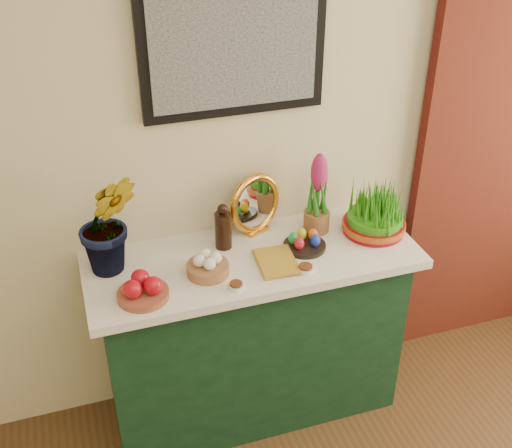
{
  "coord_description": "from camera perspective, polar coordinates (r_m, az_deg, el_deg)",
  "views": [
    {
      "loc": [
        -0.74,
        -0.11,
        2.42
      ],
      "look_at": [
        -0.07,
        1.95,
        1.07
      ],
      "focal_mm": 45.0,
      "sensor_mm": 36.0,
      "label": 1
    }
  ],
  "objects": [
    {
      "name": "egg_plate",
      "position": [
        2.73,
        4.34,
        -1.63
      ],
      "size": [
        0.19,
        0.19,
        0.07
      ],
      "color": "black",
      "rests_on": "tablecloth"
    },
    {
      "name": "sideboard",
      "position": [
        2.98,
        -0.3,
        -10.1
      ],
      "size": [
        1.3,
        0.45,
        0.85
      ],
      "primitive_type": "cube",
      "color": "#153920",
      "rests_on": "ground"
    },
    {
      "name": "spice_dish_left",
      "position": [
        2.5,
        -1.78,
        -5.5
      ],
      "size": [
        0.06,
        0.06,
        0.03
      ],
      "color": "silver",
      "rests_on": "tablecloth"
    },
    {
      "name": "mirror",
      "position": [
        2.78,
        -0.07,
        1.75
      ],
      "size": [
        0.27,
        0.16,
        0.27
      ],
      "color": "gold",
      "rests_on": "tablecloth"
    },
    {
      "name": "book",
      "position": [
        2.61,
        0.2,
        -3.58
      ],
      "size": [
        0.15,
        0.21,
        0.03
      ],
      "primitive_type": "imported",
      "rotation": [
        0.0,
        0.0,
        -0.07
      ],
      "color": "#AF8625",
      "rests_on": "tablecloth"
    },
    {
      "name": "apple_bowl",
      "position": [
        2.47,
        -10.05,
        -5.69
      ],
      "size": [
        0.2,
        0.2,
        0.1
      ],
      "color": "brown",
      "rests_on": "tablecloth"
    },
    {
      "name": "spice_dish_right",
      "position": [
        2.6,
        4.42,
        -3.96
      ],
      "size": [
        0.07,
        0.07,
        0.03
      ],
      "color": "silver",
      "rests_on": "tablecloth"
    },
    {
      "name": "hyacinth_green",
      "position": [
        2.52,
        -13.18,
        1.44
      ],
      "size": [
        0.31,
        0.26,
        0.58
      ],
      "primitive_type": "imported",
      "rotation": [
        0.0,
        0.0,
        -0.07
      ],
      "color": "#25741C",
      "rests_on": "tablecloth"
    },
    {
      "name": "garlic_basket",
      "position": [
        2.57,
        -4.32,
        -3.71
      ],
      "size": [
        0.21,
        0.21,
        0.09
      ],
      "color": "#A16A41",
      "rests_on": "tablecloth"
    },
    {
      "name": "vinegar_cruet",
      "position": [
        2.69,
        -2.93,
        -0.39
      ],
      "size": [
        0.07,
        0.07,
        0.21
      ],
      "color": "black",
      "rests_on": "tablecloth"
    },
    {
      "name": "wheatgrass_sabzeh",
      "position": [
        2.84,
        10.54,
        1.06
      ],
      "size": [
        0.28,
        0.28,
        0.23
      ],
      "color": "maroon",
      "rests_on": "tablecloth"
    },
    {
      "name": "hyacinth_pink",
      "position": [
        2.78,
        5.52,
        2.42
      ],
      "size": [
        0.11,
        0.11,
        0.37
      ],
      "color": "brown",
      "rests_on": "tablecloth"
    },
    {
      "name": "tablecloth",
      "position": [
        2.7,
        -0.33,
        -3.07
      ],
      "size": [
        1.4,
        0.55,
        0.04
      ],
      "primitive_type": "cube",
      "color": "silver",
      "rests_on": "sideboard"
    }
  ]
}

